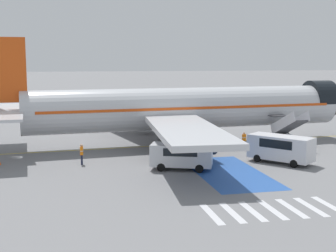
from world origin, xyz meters
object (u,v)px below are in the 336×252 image
ground_crew_2 (207,145)px  ground_crew_3 (219,139)px  ground_crew_1 (244,139)px  service_van_1 (281,147)px  ground_crew_0 (82,153)px  boarding_stairs_forward (289,138)px  service_van_0 (182,154)px  traffic_cone_1 (181,152)px  airliner (181,109)px  fuel_tanker (80,108)px

ground_crew_2 → ground_crew_3: 3.28m
ground_crew_1 → ground_crew_2: ground_crew_2 is taller
service_van_1 → ground_crew_0: (-16.04, 2.87, -0.37)m
boarding_stairs_forward → ground_crew_2: (-9.00, -2.34, 0.08)m
service_van_0 → ground_crew_1: 10.45m
boarding_stairs_forward → service_van_1: boarding_stairs_forward is taller
boarding_stairs_forward → ground_crew_2: bearing=-169.8°
ground_crew_3 → ground_crew_1: bearing=-33.7°
traffic_cone_1 → airliner: bearing=75.5°
service_van_1 → traffic_cone_1: 8.82m
fuel_tanker → ground_crew_0: 28.73m
airliner → fuel_tanker: size_ratio=4.64×
airliner → boarding_stairs_forward: airliner is taller
ground_crew_2 → traffic_cone_1: bearing=-56.0°
fuel_tanker → service_van_0: fuel_tanker is taller
airliner → ground_crew_0: airliner is taller
ground_crew_0 → ground_crew_3: size_ratio=0.97×
fuel_tanker → ground_crew_3: (11.99, -25.19, -0.78)m
boarding_stairs_forward → service_van_0: bearing=-156.2°
service_van_0 → service_van_1: size_ratio=0.95×
ground_crew_0 → airliner: bearing=132.9°
fuel_tanker → ground_crew_3: size_ratio=5.25×
ground_crew_0 → traffic_cone_1: (8.79, 2.04, -0.69)m
fuel_tanker → ground_crew_2: fuel_tanker is taller
fuel_tanker → ground_crew_0: (-0.85, -28.71, -0.82)m
airliner → fuel_tanker: 23.56m
traffic_cone_1 → ground_crew_2: bearing=-28.5°
airliner → traffic_cone_1: 6.20m
ground_crew_2 → service_van_1: bearing=116.4°
ground_crew_0 → traffic_cone_1: ground_crew_0 is taller
boarding_stairs_forward → traffic_cone_1: size_ratio=9.37×
boarding_stairs_forward → ground_crew_3: boarding_stairs_forward is taller
service_van_0 → ground_crew_2: 5.43m
airliner → fuel_tanker: bearing=-161.2°
ground_crew_1 → ground_crew_3: ground_crew_3 is taller
service_van_1 → airliner: bearing=82.3°
traffic_cone_1 → ground_crew_3: bearing=20.1°
service_van_0 → traffic_cone_1: service_van_0 is taller
ground_crew_0 → ground_crew_2: size_ratio=0.94×
fuel_tanker → ground_crew_1: (14.52, -25.19, -0.85)m
ground_crew_2 → ground_crew_0: bearing=-22.6°
boarding_stairs_forward → ground_crew_0: (-19.85, -3.25, 0.01)m
service_van_1 → service_van_0: bearing=144.9°
airliner → boarding_stairs_forward: (9.75, -3.86, -2.64)m
fuel_tanker → ground_crew_2: (10.00, -27.80, -0.75)m
ground_crew_2 → ground_crew_3: bearing=-154.7°
airliner → ground_crew_0: size_ratio=25.25×
airliner → service_van_1: (5.94, -9.99, -2.25)m
boarding_stairs_forward → service_van_0: size_ratio=1.05×
boarding_stairs_forward → service_van_0: 14.01m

